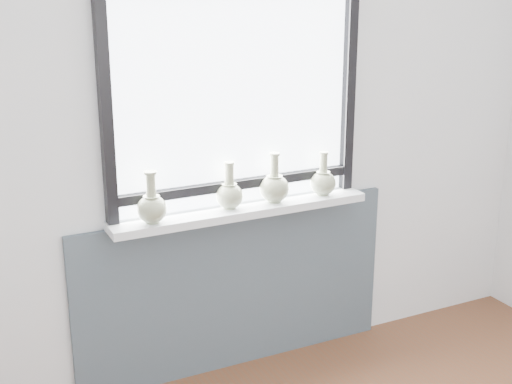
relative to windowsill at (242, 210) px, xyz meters
name	(u,v)px	position (x,y,z in m)	size (l,w,h in m)	color
back_wall	(232,122)	(0.00, 0.10, 0.42)	(3.60, 0.02, 2.60)	silver
apron_panel	(236,289)	(0.00, 0.07, -0.45)	(1.70, 0.03, 0.86)	#424D58
windowsill	(242,210)	(0.00, 0.00, 0.00)	(1.32, 0.18, 0.04)	silver
window	(235,94)	(0.00, 0.06, 0.56)	(1.30, 0.06, 1.05)	black
vase_a	(152,206)	(-0.46, -0.03, 0.10)	(0.14, 0.14, 0.24)	gray
vase_b	(229,193)	(-0.06, 0.00, 0.09)	(0.13, 0.13, 0.23)	gray
vase_c	(274,186)	(0.18, 0.00, 0.10)	(0.15, 0.15, 0.25)	gray
vase_d	(323,181)	(0.46, -0.01, 0.09)	(0.13, 0.13, 0.23)	gray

